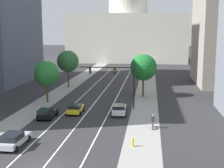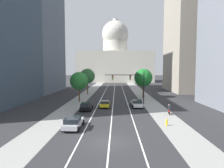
{
  "view_description": "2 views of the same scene",
  "coord_description": "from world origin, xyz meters",
  "px_view_note": "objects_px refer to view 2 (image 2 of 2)",
  "views": [
    {
      "loc": [
        9.09,
        -25.42,
        11.78
      ],
      "look_at": [
        1.99,
        32.94,
        1.98
      ],
      "focal_mm": 51.08,
      "sensor_mm": 36.0,
      "label": 1
    },
    {
      "loc": [
        0.69,
        -19.51,
        7.47
      ],
      "look_at": [
        -0.44,
        31.81,
        3.63
      ],
      "focal_mm": 31.0,
      "sensor_mm": 36.0,
      "label": 2
    }
  ],
  "objects_px": {
    "capitol_building": "(115,60)",
    "car_white": "(137,103)",
    "traffic_signal_mast": "(132,81)",
    "street_tree_mid_left": "(79,81)",
    "cyclist": "(169,109)",
    "fire_hydrant": "(167,122)",
    "car_black": "(86,106)",
    "car_silver": "(73,122)",
    "car_yellow": "(105,104)",
    "street_tree_mid_right": "(143,78)",
    "street_tree_near_left": "(87,76)"
  },
  "relations": [
    {
      "from": "capitol_building",
      "to": "car_white",
      "type": "bearing_deg",
      "value": -86.69
    },
    {
      "from": "traffic_signal_mast",
      "to": "street_tree_mid_left",
      "type": "height_order",
      "value": "traffic_signal_mast"
    },
    {
      "from": "cyclist",
      "to": "fire_hydrant",
      "type": "bearing_deg",
      "value": 166.95
    },
    {
      "from": "car_black",
      "to": "car_white",
      "type": "relative_size",
      "value": 0.85
    },
    {
      "from": "car_black",
      "to": "traffic_signal_mast",
      "type": "relative_size",
      "value": 0.48
    },
    {
      "from": "car_black",
      "to": "capitol_building",
      "type": "bearing_deg",
      "value": -2.97
    },
    {
      "from": "capitol_building",
      "to": "car_silver",
      "type": "xyz_separation_m",
      "value": [
        -4.78,
        -96.73,
        -12.44
      ]
    },
    {
      "from": "traffic_signal_mast",
      "to": "car_silver",
      "type": "bearing_deg",
      "value": -116.37
    },
    {
      "from": "car_white",
      "to": "car_yellow",
      "type": "height_order",
      "value": "car_white"
    },
    {
      "from": "car_yellow",
      "to": "street_tree_mid_right",
      "type": "height_order",
      "value": "street_tree_mid_right"
    },
    {
      "from": "car_silver",
      "to": "car_white",
      "type": "bearing_deg",
      "value": -32.78
    },
    {
      "from": "street_tree_mid_left",
      "to": "street_tree_near_left",
      "type": "relative_size",
      "value": 0.89
    },
    {
      "from": "cyclist",
      "to": "street_tree_near_left",
      "type": "relative_size",
      "value": 0.22
    },
    {
      "from": "traffic_signal_mast",
      "to": "fire_hydrant",
      "type": "distance_m",
      "value": 17.24
    },
    {
      "from": "car_yellow",
      "to": "car_silver",
      "type": "relative_size",
      "value": 0.9
    },
    {
      "from": "capitol_building",
      "to": "car_white",
      "type": "relative_size",
      "value": 9.33
    },
    {
      "from": "traffic_signal_mast",
      "to": "fire_hydrant",
      "type": "xyz_separation_m",
      "value": [
        3.41,
        -16.29,
        -4.5
      ]
    },
    {
      "from": "street_tree_mid_right",
      "to": "street_tree_near_left",
      "type": "height_order",
      "value": "street_tree_near_left"
    },
    {
      "from": "car_black",
      "to": "street_tree_mid_right",
      "type": "distance_m",
      "value": 21.22
    },
    {
      "from": "cyclist",
      "to": "capitol_building",
      "type": "bearing_deg",
      "value": 10.75
    },
    {
      "from": "car_white",
      "to": "car_silver",
      "type": "relative_size",
      "value": 1.02
    },
    {
      "from": "car_yellow",
      "to": "fire_hydrant",
      "type": "height_order",
      "value": "car_yellow"
    },
    {
      "from": "car_silver",
      "to": "cyclist",
      "type": "height_order",
      "value": "cyclist"
    },
    {
      "from": "capitol_building",
      "to": "cyclist",
      "type": "relative_size",
      "value": 25.97
    },
    {
      "from": "capitol_building",
      "to": "cyclist",
      "type": "bearing_deg",
      "value": -83.88
    },
    {
      "from": "street_tree_mid_right",
      "to": "street_tree_near_left",
      "type": "relative_size",
      "value": 0.99
    },
    {
      "from": "car_white",
      "to": "fire_hydrant",
      "type": "height_order",
      "value": "car_white"
    },
    {
      "from": "car_silver",
      "to": "fire_hydrant",
      "type": "height_order",
      "value": "car_silver"
    },
    {
      "from": "car_black",
      "to": "street_tree_mid_left",
      "type": "height_order",
      "value": "street_tree_mid_left"
    },
    {
      "from": "car_black",
      "to": "street_tree_mid_left",
      "type": "xyz_separation_m",
      "value": [
        -3.14,
        9.65,
        4.08
      ]
    },
    {
      "from": "car_black",
      "to": "fire_hydrant",
      "type": "distance_m",
      "value": 15.34
    },
    {
      "from": "car_white",
      "to": "traffic_signal_mast",
      "type": "relative_size",
      "value": 0.56
    },
    {
      "from": "car_yellow",
      "to": "street_tree_mid_left",
      "type": "xyz_separation_m",
      "value": [
        -6.32,
        6.51,
        4.13
      ]
    },
    {
      "from": "capitol_building",
      "to": "fire_hydrant",
      "type": "height_order",
      "value": "capitol_building"
    },
    {
      "from": "car_silver",
      "to": "street_tree_near_left",
      "type": "bearing_deg",
      "value": 6.62
    },
    {
      "from": "car_black",
      "to": "street_tree_mid_right",
      "type": "bearing_deg",
      "value": -37.27
    },
    {
      "from": "car_white",
      "to": "street_tree_mid_right",
      "type": "xyz_separation_m",
      "value": [
        3.06,
        12.98,
        4.57
      ]
    },
    {
      "from": "car_black",
      "to": "fire_hydrant",
      "type": "bearing_deg",
      "value": -127.11
    },
    {
      "from": "cyclist",
      "to": "street_tree_mid_left",
      "type": "relative_size",
      "value": 0.25
    },
    {
      "from": "car_white",
      "to": "cyclist",
      "type": "bearing_deg",
      "value": -145.15
    },
    {
      "from": "car_silver",
      "to": "street_tree_near_left",
      "type": "relative_size",
      "value": 0.6
    },
    {
      "from": "traffic_signal_mast",
      "to": "street_tree_near_left",
      "type": "height_order",
      "value": "street_tree_near_left"
    },
    {
      "from": "street_tree_mid_right",
      "to": "street_tree_mid_left",
      "type": "xyz_separation_m",
      "value": [
        -15.75,
        -6.79,
        -0.48
      ]
    },
    {
      "from": "car_white",
      "to": "street_tree_mid_right",
      "type": "distance_m",
      "value": 14.1
    },
    {
      "from": "fire_hydrant",
      "to": "cyclist",
      "type": "relative_size",
      "value": 0.53
    },
    {
      "from": "street_tree_mid_right",
      "to": "street_tree_mid_left",
      "type": "bearing_deg",
      "value": -156.66
    },
    {
      "from": "street_tree_near_left",
      "to": "street_tree_mid_left",
      "type": "bearing_deg",
      "value": -88.98
    },
    {
      "from": "traffic_signal_mast",
      "to": "capitol_building",
      "type": "bearing_deg",
      "value": 92.91
    },
    {
      "from": "fire_hydrant",
      "to": "cyclist",
      "type": "height_order",
      "value": "cyclist"
    },
    {
      "from": "street_tree_mid_right",
      "to": "street_tree_near_left",
      "type": "distance_m",
      "value": 17.88
    }
  ]
}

